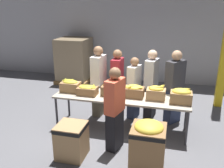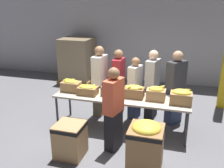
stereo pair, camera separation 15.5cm
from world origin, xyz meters
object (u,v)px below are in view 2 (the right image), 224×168
object	(u,v)px
banana_box_0	(71,85)
banana_box_4	(156,93)
sorting_table	(121,99)
banana_box_3	(134,91)
pallet_stack_0	(78,60)
volunteer_2	(100,81)
banana_box_1	(88,90)
volunteer_4	(135,89)
volunteer_1	(114,110)
volunteer_3	(152,85)
donation_bin_0	(70,139)
banana_box_2	(112,88)
banana_box_5	(181,96)
volunteer_5	(175,88)
donation_bin_1	(146,145)
volunteer_0	(118,83)

from	to	relation	value
banana_box_0	banana_box_4	size ratio (longest dim) A/B	1.10
sorting_table	banana_box_3	size ratio (longest dim) A/B	6.82
pallet_stack_0	volunteer_2	bearing A→B (deg)	-55.35
banana_box_1	volunteer_4	size ratio (longest dim) A/B	0.28
volunteer_4	sorting_table	bearing A→B (deg)	2.40
banana_box_3	pallet_stack_0	distance (m)	3.92
banana_box_3	banana_box_4	distance (m)	0.47
volunteer_1	volunteer_3	distance (m)	1.64
volunteer_1	banana_box_3	bearing A→B (deg)	-0.41
banana_box_0	donation_bin_0	bearing A→B (deg)	-66.95
banana_box_2	donation_bin_0	bearing A→B (deg)	-108.26
volunteer_1	volunteer_4	size ratio (longest dim) A/B	1.08
banana_box_5	volunteer_5	world-z (taller)	volunteer_5
banana_box_1	volunteer_4	xyz separation A→B (m)	(0.90, 0.74, -0.14)
volunteer_1	donation_bin_1	bearing A→B (deg)	-109.20
sorting_table	donation_bin_0	size ratio (longest dim) A/B	4.50
banana_box_3	banana_box_4	size ratio (longest dim) A/B	1.10
donation_bin_1	volunteer_1	bearing A→B (deg)	146.31
banana_box_1	banana_box_3	distance (m)	1.01
volunteer_2	volunteer_5	world-z (taller)	volunteer_2
volunteer_1	volunteer_5	size ratio (longest dim) A/B	0.95
sorting_table	banana_box_1	size ratio (longest dim) A/B	6.82
banana_box_4	volunteer_2	world-z (taller)	volunteer_2
banana_box_0	banana_box_4	distance (m)	1.92
banana_box_4	pallet_stack_0	distance (m)	4.26
volunteer_3	banana_box_0	bearing A→B (deg)	-53.98
banana_box_4	volunteer_2	size ratio (longest dim) A/B	0.22
banana_box_3	banana_box_5	world-z (taller)	banana_box_5
banana_box_1	volunteer_3	distance (m)	1.56
banana_box_5	volunteer_3	size ratio (longest dim) A/B	0.25
banana_box_1	banana_box_2	bearing A→B (deg)	13.93
banana_box_2	banana_box_5	distance (m)	1.47
sorting_table	volunteer_5	world-z (taller)	volunteer_5
banana_box_2	volunteer_1	distance (m)	0.88
banana_box_0	pallet_stack_0	world-z (taller)	pallet_stack_0
volunteer_2	volunteer_4	xyz separation A→B (m)	(0.87, 0.05, -0.12)
banana_box_2	banana_box_0	bearing A→B (deg)	-177.61
donation_bin_1	banana_box_4	bearing A→B (deg)	90.03
banana_box_3	volunteer_4	size ratio (longest dim) A/B	0.28
donation_bin_0	volunteer_4	bearing A→B (deg)	66.89
sorting_table	volunteer_1	world-z (taller)	volunteer_1
volunteer_0	banana_box_0	bearing A→B (deg)	-47.95
volunteer_1	pallet_stack_0	bearing A→B (deg)	46.82
volunteer_0	volunteer_1	bearing A→B (deg)	14.05
banana_box_4	volunteer_3	xyz separation A→B (m)	(-0.18, 0.76, -0.10)
volunteer_3	volunteer_4	size ratio (longest dim) A/B	1.11
banana_box_1	banana_box_0	bearing A→B (deg)	168.74
sorting_table	banana_box_4	size ratio (longest dim) A/B	7.51
banana_box_1	volunteer_5	size ratio (longest dim) A/B	0.25
volunteer_0	volunteer_4	world-z (taller)	volunteer_0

